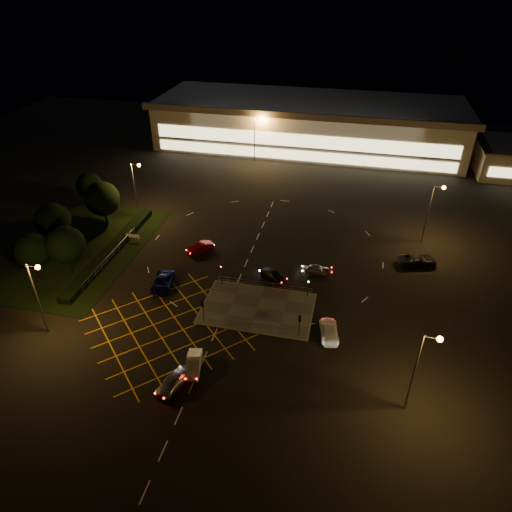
% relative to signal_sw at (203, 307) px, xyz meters
% --- Properties ---
extents(ground, '(180.00, 180.00, 0.00)m').
position_rel_signal_sw_xyz_m(ground, '(4.00, 5.99, -2.37)').
color(ground, black).
rests_on(ground, ground).
extents(pedestrian_island, '(14.00, 9.00, 0.12)m').
position_rel_signal_sw_xyz_m(pedestrian_island, '(6.00, 3.99, -2.31)').
color(pedestrian_island, '#4C4944').
rests_on(pedestrian_island, ground).
extents(grass_verge, '(18.00, 30.00, 0.08)m').
position_rel_signal_sw_xyz_m(grass_verge, '(-24.00, 11.99, -2.33)').
color(grass_verge, black).
rests_on(grass_verge, ground).
extents(hedge, '(2.00, 26.00, 1.00)m').
position_rel_signal_sw_xyz_m(hedge, '(-19.00, 11.99, -1.87)').
color(hedge, black).
rests_on(hedge, ground).
extents(supermarket, '(72.00, 26.50, 10.50)m').
position_rel_signal_sw_xyz_m(supermarket, '(4.00, 67.95, 2.95)').
color(supermarket, beige).
rests_on(supermarket, ground).
extents(streetlight_sw, '(1.78, 0.56, 10.03)m').
position_rel_signal_sw_xyz_m(streetlight_sw, '(-17.56, -6.01, 4.20)').
color(streetlight_sw, slate).
rests_on(streetlight_sw, ground).
extents(streetlight_se, '(1.78, 0.56, 10.03)m').
position_rel_signal_sw_xyz_m(streetlight_se, '(24.44, -8.01, 4.20)').
color(streetlight_se, slate).
rests_on(streetlight_se, ground).
extents(streetlight_nw, '(1.78, 0.56, 10.03)m').
position_rel_signal_sw_xyz_m(streetlight_nw, '(-19.56, 23.99, 4.20)').
color(streetlight_nw, slate).
rests_on(streetlight_nw, ground).
extents(streetlight_ne, '(1.78, 0.56, 10.03)m').
position_rel_signal_sw_xyz_m(streetlight_ne, '(28.44, 25.99, 4.20)').
color(streetlight_ne, slate).
rests_on(streetlight_ne, ground).
extents(streetlight_far_left, '(1.78, 0.56, 10.03)m').
position_rel_signal_sw_xyz_m(streetlight_far_left, '(-5.56, 53.99, 4.20)').
color(streetlight_far_left, slate).
rests_on(streetlight_far_left, ground).
extents(streetlight_far_right, '(1.78, 0.56, 10.03)m').
position_rel_signal_sw_xyz_m(streetlight_far_right, '(34.44, 55.99, 4.20)').
color(streetlight_far_right, slate).
rests_on(streetlight_far_right, ground).
extents(signal_sw, '(0.28, 0.30, 3.15)m').
position_rel_signal_sw_xyz_m(signal_sw, '(0.00, 0.00, 0.00)').
color(signal_sw, black).
rests_on(signal_sw, pedestrian_island).
extents(signal_se, '(0.28, 0.30, 3.15)m').
position_rel_signal_sw_xyz_m(signal_se, '(12.00, 0.00, 0.00)').
color(signal_se, black).
rests_on(signal_se, pedestrian_island).
extents(signal_nw, '(0.28, 0.30, 3.15)m').
position_rel_signal_sw_xyz_m(signal_nw, '(0.00, 7.99, 0.00)').
color(signal_nw, black).
rests_on(signal_nw, pedestrian_island).
extents(signal_ne, '(0.28, 0.30, 3.15)m').
position_rel_signal_sw_xyz_m(signal_ne, '(12.00, 7.99, 0.00)').
color(signal_ne, black).
rests_on(signal_ne, pedestrian_island).
extents(tree_a, '(5.04, 5.04, 6.86)m').
position_rel_signal_sw_xyz_m(tree_a, '(-26.00, 3.99, 1.97)').
color(tree_a, black).
rests_on(tree_a, ground).
extents(tree_b, '(5.40, 5.40, 7.35)m').
position_rel_signal_sw_xyz_m(tree_b, '(-28.00, 11.99, 2.28)').
color(tree_b, black).
rests_on(tree_b, ground).
extents(tree_c, '(5.76, 5.76, 7.84)m').
position_rel_signal_sw_xyz_m(tree_c, '(-24.00, 19.99, 2.59)').
color(tree_c, black).
rests_on(tree_c, ground).
extents(tree_d, '(4.68, 4.68, 6.37)m').
position_rel_signal_sw_xyz_m(tree_d, '(-30.00, 25.99, 1.65)').
color(tree_d, black).
rests_on(tree_d, ground).
extents(tree_e, '(5.40, 5.40, 7.35)m').
position_rel_signal_sw_xyz_m(tree_e, '(-22.00, 5.99, 2.28)').
color(tree_e, black).
rests_on(tree_e, ground).
extents(car_near_silver, '(3.08, 4.78, 1.51)m').
position_rel_signal_sw_xyz_m(car_near_silver, '(0.10, -10.66, -1.61)').
color(car_near_silver, silver).
rests_on(car_near_silver, ground).
extents(car_queue_white, '(2.42, 4.61, 1.44)m').
position_rel_signal_sw_xyz_m(car_queue_white, '(1.41, -7.74, -1.64)').
color(car_queue_white, silver).
rests_on(car_queue_white, ground).
extents(car_left_blue, '(3.34, 5.76, 1.51)m').
position_rel_signal_sw_xyz_m(car_left_blue, '(-7.84, 5.70, -1.61)').
color(car_left_blue, '#0C0F4C').
rests_on(car_left_blue, ground).
extents(car_far_dkgrey, '(4.50, 3.62, 1.22)m').
position_rel_signal_sw_xyz_m(car_far_dkgrey, '(6.69, 10.99, -1.76)').
color(car_far_dkgrey, black).
rests_on(car_far_dkgrey, ground).
extents(car_right_silver, '(3.96, 2.01, 1.29)m').
position_rel_signal_sw_xyz_m(car_right_silver, '(12.59, 13.77, -1.72)').
color(car_right_silver, '#9FA1A6').
rests_on(car_right_silver, ground).
extents(car_circ_red, '(3.96, 4.18, 1.41)m').
position_rel_signal_sw_xyz_m(car_circ_red, '(-5.73, 15.53, -1.66)').
color(car_circ_red, maroon).
rests_on(car_circ_red, ground).
extents(car_east_grey, '(6.18, 4.14, 1.57)m').
position_rel_signal_sw_xyz_m(car_east_grey, '(26.85, 19.31, -1.58)').
color(car_east_grey, black).
rests_on(car_east_grey, ground).
extents(car_approach_white, '(3.00, 5.42, 1.49)m').
position_rel_signal_sw_xyz_m(car_approach_white, '(15.50, 1.05, -1.62)').
color(car_approach_white, silver).
rests_on(car_approach_white, ground).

